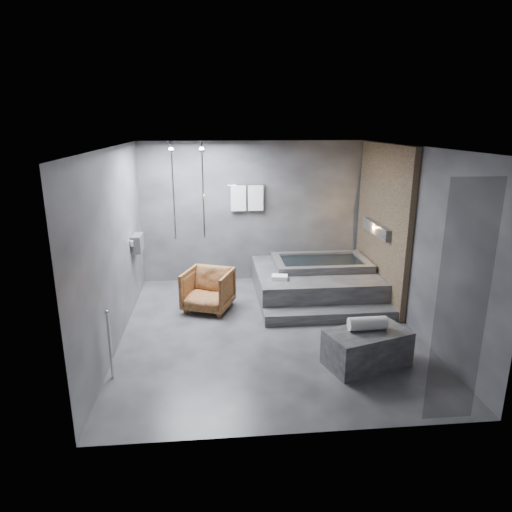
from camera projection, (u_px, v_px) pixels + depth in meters
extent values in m
plane|color=#28292B|center=(269.00, 330.00, 7.16)|extent=(5.00, 5.00, 0.00)
cube|color=#444446|center=(270.00, 147.00, 6.38)|extent=(4.50, 5.00, 0.04)
cube|color=#323236|center=(254.00, 212.00, 9.16)|extent=(4.50, 0.04, 2.80)
cube|color=#323236|center=(301.00, 310.00, 4.38)|extent=(4.50, 0.04, 2.80)
cube|color=#323236|center=(115.00, 248.00, 6.56)|extent=(0.04, 5.00, 2.80)
cube|color=#323236|center=(415.00, 240.00, 6.97)|extent=(0.04, 5.00, 2.80)
cube|color=tan|center=(382.00, 223.00, 8.16)|extent=(0.10, 2.40, 2.78)
cube|color=#FF9938|center=(377.00, 229.00, 8.18)|extent=(0.14, 1.20, 0.20)
cube|color=slate|center=(137.00, 243.00, 7.99)|extent=(0.16, 0.42, 0.30)
imported|color=beige|center=(137.00, 247.00, 7.91)|extent=(0.08, 0.08, 0.21)
imported|color=beige|center=(139.00, 246.00, 8.11)|extent=(0.07, 0.07, 0.15)
cylinder|color=silver|center=(203.00, 191.00, 8.50)|extent=(0.04, 0.04, 1.80)
cylinder|color=silver|center=(173.00, 192.00, 8.45)|extent=(0.04, 0.04, 1.80)
cylinder|color=silver|center=(247.00, 185.00, 8.93)|extent=(0.75, 0.02, 0.02)
cube|color=white|center=(238.00, 198.00, 8.97)|extent=(0.30, 0.06, 0.50)
cube|color=white|center=(256.00, 198.00, 9.00)|extent=(0.30, 0.06, 0.50)
cylinder|color=silver|center=(110.00, 346.00, 5.69)|extent=(0.04, 0.04, 0.90)
cube|color=black|center=(462.00, 306.00, 4.59)|extent=(0.55, 0.01, 2.60)
cube|color=#2D2D2F|center=(315.00, 282.00, 8.57)|extent=(2.20, 2.00, 0.50)
cube|color=#2D2D2F|center=(330.00, 315.00, 7.49)|extent=(2.20, 0.36, 0.18)
cube|color=#2D2D2F|center=(367.00, 348.00, 6.07)|extent=(1.21, 0.90, 0.49)
imported|color=#462611|center=(208.00, 290.00, 7.86)|extent=(0.99, 1.01, 0.71)
cylinder|color=white|center=(367.00, 323.00, 6.03)|extent=(0.51, 0.19, 0.18)
cube|color=white|center=(280.00, 277.00, 7.95)|extent=(0.30, 0.25, 0.07)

